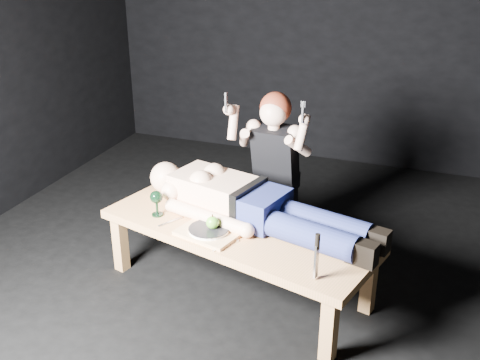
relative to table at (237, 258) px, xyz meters
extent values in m
plane|color=black|center=(0.33, -0.03, -0.23)|extent=(5.00, 5.00, 0.00)
plane|color=black|center=(0.33, 2.47, 1.27)|extent=(5.00, 0.00, 5.00)
cube|color=tan|center=(0.00, 0.00, 0.00)|extent=(1.85, 1.07, 0.45)
cube|color=tan|center=(-0.13, -0.14, 0.24)|extent=(0.42, 0.34, 0.02)
cylinder|color=white|center=(-0.13, -0.14, 0.26)|extent=(0.29, 0.29, 0.02)
sphere|color=#50901F|center=(-0.11, -0.13, 0.30)|extent=(0.08, 0.08, 0.08)
cube|color=#B2B2B7|center=(-0.42, -0.09, 0.23)|extent=(0.10, 0.17, 0.01)
cube|color=#B2B2B7|center=(0.00, -0.23, 0.23)|extent=(0.06, 0.18, 0.01)
cube|color=#B2B2B7|center=(0.03, -0.09, 0.23)|extent=(0.10, 0.17, 0.01)
camera|label=1|loc=(1.10, -2.91, 1.93)|focal=42.76mm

